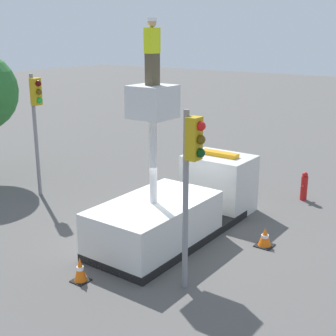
{
  "coord_description": "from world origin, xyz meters",
  "views": [
    {
      "loc": [
        -11.01,
        -7.88,
        6.18
      ],
      "look_at": [
        -1.57,
        -1.01,
        2.8
      ],
      "focal_mm": 50.0,
      "sensor_mm": 36.0,
      "label": 1
    }
  ],
  "objects_px": {
    "worker": "(152,52)",
    "traffic_cone_rear": "(80,270)",
    "traffic_light_across": "(36,111)",
    "traffic_cone_curbside": "(265,238)",
    "traffic_light_pole": "(191,166)",
    "fire_hydrant": "(304,186)",
    "bucket_truck": "(179,206)"
  },
  "relations": [
    {
      "from": "bucket_truck",
      "to": "traffic_light_pole",
      "type": "height_order",
      "value": "bucket_truck"
    },
    {
      "from": "traffic_light_pole",
      "to": "fire_hydrant",
      "type": "relative_size",
      "value": 4.06
    },
    {
      "from": "fire_hydrant",
      "to": "traffic_light_across",
      "type": "bearing_deg",
      "value": 123.04
    },
    {
      "from": "bucket_truck",
      "to": "traffic_cone_curbside",
      "type": "distance_m",
      "value": 2.81
    },
    {
      "from": "traffic_light_across",
      "to": "fire_hydrant",
      "type": "height_order",
      "value": "traffic_light_across"
    },
    {
      "from": "bucket_truck",
      "to": "traffic_cone_curbside",
      "type": "xyz_separation_m",
      "value": [
        0.7,
        -2.64,
        -0.63
      ]
    },
    {
      "from": "bucket_truck",
      "to": "traffic_light_across",
      "type": "bearing_deg",
      "value": 91.93
    },
    {
      "from": "traffic_light_across",
      "to": "traffic_cone_curbside",
      "type": "xyz_separation_m",
      "value": [
        0.92,
        -9.08,
        -3.09
      ]
    },
    {
      "from": "fire_hydrant",
      "to": "traffic_cone_curbside",
      "type": "relative_size",
      "value": 1.92
    },
    {
      "from": "bucket_truck",
      "to": "fire_hydrant",
      "type": "bearing_deg",
      "value": -21.56
    },
    {
      "from": "fire_hydrant",
      "to": "worker",
      "type": "bearing_deg",
      "value": 162.45
    },
    {
      "from": "worker",
      "to": "bucket_truck",
      "type": "bearing_deg",
      "value": 0.0
    },
    {
      "from": "traffic_cone_curbside",
      "to": "traffic_light_pole",
      "type": "bearing_deg",
      "value": 171.95
    },
    {
      "from": "worker",
      "to": "traffic_cone_rear",
      "type": "distance_m",
      "value": 6.02
    },
    {
      "from": "traffic_cone_curbside",
      "to": "worker",
      "type": "bearing_deg",
      "value": 127.49
    },
    {
      "from": "bucket_truck",
      "to": "traffic_cone_curbside",
      "type": "height_order",
      "value": "bucket_truck"
    },
    {
      "from": "bucket_truck",
      "to": "traffic_cone_rear",
      "type": "xyz_separation_m",
      "value": [
        -4.03,
        0.31,
        -0.58
      ]
    },
    {
      "from": "fire_hydrant",
      "to": "traffic_cone_rear",
      "type": "distance_m",
      "value": 9.68
    },
    {
      "from": "bucket_truck",
      "to": "traffic_light_pole",
      "type": "distance_m",
      "value": 4.14
    },
    {
      "from": "worker",
      "to": "traffic_cone_curbside",
      "type": "bearing_deg",
      "value": -52.51
    },
    {
      "from": "fire_hydrant",
      "to": "traffic_cone_rear",
      "type": "relative_size",
      "value": 1.64
    },
    {
      "from": "worker",
      "to": "fire_hydrant",
      "type": "bearing_deg",
      "value": -17.55
    },
    {
      "from": "worker",
      "to": "traffic_light_pole",
      "type": "distance_m",
      "value": 3.56
    },
    {
      "from": "worker",
      "to": "traffic_cone_curbside",
      "type": "relative_size",
      "value": 3.01
    },
    {
      "from": "worker",
      "to": "traffic_light_across",
      "type": "height_order",
      "value": "worker"
    },
    {
      "from": "worker",
      "to": "traffic_cone_rear",
      "type": "height_order",
      "value": "worker"
    },
    {
      "from": "worker",
      "to": "traffic_light_across",
      "type": "xyz_separation_m",
      "value": [
        1.11,
        6.43,
        -2.34
      ]
    },
    {
      "from": "traffic_cone_rear",
      "to": "traffic_cone_curbside",
      "type": "relative_size",
      "value": 1.17
    },
    {
      "from": "traffic_light_pole",
      "to": "traffic_cone_rear",
      "type": "bearing_deg",
      "value": 118.88
    },
    {
      "from": "traffic_cone_rear",
      "to": "traffic_cone_curbside",
      "type": "height_order",
      "value": "traffic_cone_rear"
    },
    {
      "from": "worker",
      "to": "fire_hydrant",
      "type": "relative_size",
      "value": 1.57
    },
    {
      "from": "bucket_truck",
      "to": "traffic_light_across",
      "type": "distance_m",
      "value": 6.89
    }
  ]
}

